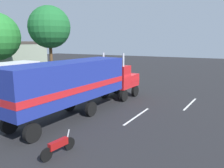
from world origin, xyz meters
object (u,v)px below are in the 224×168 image
Objects in this scene: tree_right at (49,27)px; semi_truck at (80,82)px; motorcycle at (59,146)px; person_bystander at (46,101)px.

semi_truck is at bearing -130.16° from tree_right.
tree_right is (16.33, 15.15, 6.98)m from motorcycle.
motorcycle is 23.34m from tree_right.
semi_truck reaches higher than person_bystander.
tree_right is at bearing 42.87° from motorcycle.
tree_right is (11.34, 9.59, 6.57)m from person_bystander.
semi_truck is at bearing 25.44° from motorcycle.
tree_right is at bearing 49.84° from semi_truck.
tree_right is at bearing 40.21° from person_bystander.
person_bystander is at bearing 48.16° from motorcycle.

